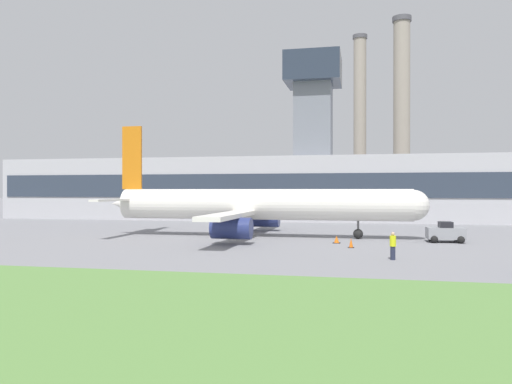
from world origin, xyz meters
TOP-DOWN VIEW (x-y plane):
  - ground_plane at (0.00, 0.00)m, footprint 400.00×400.00m
  - terminal_building at (0.29, 32.01)m, footprint 88.31×14.13m
  - smokestack_left at (10.70, 64.82)m, footprint 3.04×3.04m
  - smokestack_right at (19.16, 63.61)m, footprint 3.85×3.85m
  - airplane at (1.27, 3.12)m, footprint 30.73×25.55m
  - pushback_tug at (18.12, 1.61)m, footprint 3.08×2.48m
  - ground_crew_person at (13.08, -10.45)m, footprint 0.49×0.49m
  - traffic_cone_near_nose at (10.33, -4.18)m, footprint 0.48×0.48m
  - traffic_cone_wingtip at (9.07, -1.09)m, footprint 0.64×0.64m

SIDE VIEW (x-z plane):
  - ground_plane at x=0.00m, z-range 0.00..0.00m
  - traffic_cone_wingtip at x=9.07m, z-range -0.03..0.61m
  - traffic_cone_near_nose at x=10.33m, z-range -0.03..0.72m
  - pushback_tug at x=18.12m, z-range -0.10..1.65m
  - ground_crew_person at x=13.08m, z-range 0.02..1.80m
  - airplane at x=1.27m, z-range -2.46..8.39m
  - terminal_building at x=0.29m, z-range -7.06..17.70m
  - smokestack_left at x=10.70m, z-range 0.12..37.47m
  - smokestack_right at x=19.16m, z-range 0.16..40.35m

